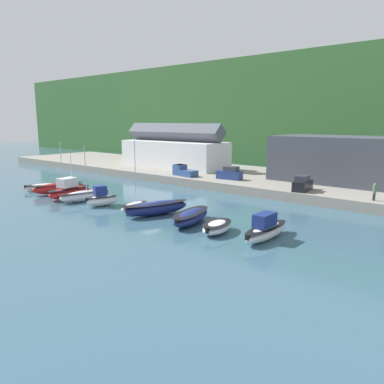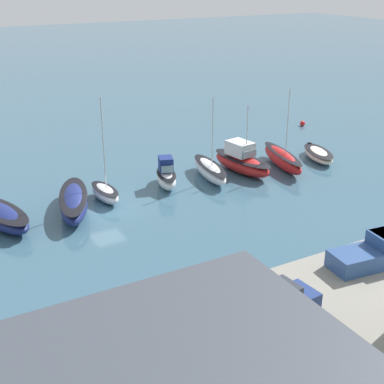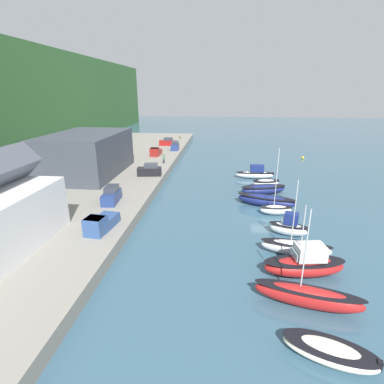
% 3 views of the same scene
% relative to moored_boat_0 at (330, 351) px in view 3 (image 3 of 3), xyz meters
% --- Properties ---
extents(ground_plane, '(320.00, 320.00, 0.00)m').
position_rel_moored_boat_0_xyz_m(ground_plane, '(23.40, 1.26, -0.55)').
color(ground_plane, '#385B70').
extents(quay_promenade, '(135.03, 22.96, 1.38)m').
position_rel_moored_boat_0_xyz_m(quay_promenade, '(23.40, 28.43, 0.14)').
color(quay_promenade, gray).
rests_on(quay_promenade, ground_plane).
extents(yacht_club_building, '(18.38, 11.31, 7.19)m').
position_rel_moored_boat_0_xyz_m(yacht_club_building, '(35.68, 30.70, 4.43)').
color(yacht_club_building, '#3D424C').
rests_on(yacht_club_building, quay_promenade).
extents(moored_boat_0, '(4.00, 6.04, 1.02)m').
position_rel_moored_boat_0_xyz_m(moored_boat_0, '(0.00, 0.00, 0.00)').
color(moored_boat_0, white).
rests_on(moored_boat_0, ground_plane).
extents(moored_boat_1, '(3.46, 8.18, 7.92)m').
position_rel_moored_boat_0_xyz_m(moored_boat_1, '(4.71, 0.12, 0.34)').
color(moored_boat_1, red).
rests_on(moored_boat_1, ground_plane).
extents(moored_boat_2, '(3.43, 7.50, 6.66)m').
position_rel_moored_boat_0_xyz_m(moored_boat_2, '(8.94, -0.72, 0.56)').
color(moored_boat_2, red).
rests_on(moored_boat_2, ground_plane).
extents(moored_boat_3, '(2.87, 7.07, 7.78)m').
position_rel_moored_boat_0_xyz_m(moored_boat_3, '(12.42, -0.74, 0.25)').
color(moored_boat_3, white).
rests_on(moored_boat_3, ground_plane).
extents(moored_boat_4, '(2.91, 4.63, 2.69)m').
position_rel_moored_boat_0_xyz_m(moored_boat_4, '(16.84, -0.94, 0.44)').
color(moored_boat_4, white).
rests_on(moored_boat_4, ground_plane).
extents(moored_boat_5, '(1.83, 4.30, 8.87)m').
position_rel_moored_boat_0_xyz_m(moored_boat_5, '(22.76, -0.51, 0.17)').
color(moored_boat_5, silver).
rests_on(moored_boat_5, ground_plane).
extents(moored_boat_6, '(4.65, 8.49, 1.65)m').
position_rel_moored_boat_0_xyz_m(moored_boat_6, '(25.71, 0.39, 0.32)').
color(moored_boat_6, navy).
rests_on(moored_boat_6, ground_plane).
extents(moored_boat_7, '(4.34, 7.72, 1.45)m').
position_rel_moored_boat_0_xyz_m(moored_boat_7, '(31.24, 0.11, 0.22)').
color(moored_boat_7, navy).
rests_on(moored_boat_7, ground_plane).
extents(moored_boat_8, '(3.29, 5.01, 1.16)m').
position_rel_moored_boat_0_xyz_m(moored_boat_8, '(35.47, -0.89, 0.07)').
color(moored_boat_8, silver).
rests_on(moored_boat_8, ground_plane).
extents(moored_boat_9, '(1.86, 7.12, 2.56)m').
position_rel_moored_boat_0_xyz_m(moored_boat_9, '(40.16, 0.47, 0.38)').
color(moored_boat_9, white).
rests_on(moored_boat_9, ground_plane).
extents(parked_car_0, '(4.28, 2.00, 2.16)m').
position_rel_moored_boat_0_xyz_m(parked_car_0, '(60.14, 18.67, 1.75)').
color(parked_car_0, navy).
rests_on(parked_car_0, quay_promenade).
extents(parked_car_1, '(1.85, 4.22, 2.16)m').
position_rel_moored_boat_0_xyz_m(parked_car_1, '(66.15, 21.71, 1.75)').
color(parked_car_1, maroon).
rests_on(parked_car_1, quay_promenade).
extents(parked_car_2, '(2.34, 4.40, 2.16)m').
position_rel_moored_boat_0_xyz_m(parked_car_2, '(35.37, 19.40, 1.75)').
color(parked_car_2, black).
rests_on(parked_car_2, quay_promenade).
extents(parked_car_3, '(4.33, 2.14, 2.16)m').
position_rel_moored_boat_0_xyz_m(parked_car_3, '(21.73, 21.42, 1.75)').
color(parked_car_3, navy).
rests_on(parked_car_3, quay_promenade).
extents(pickup_truck_0, '(4.91, 2.46, 1.90)m').
position_rel_moored_boat_0_xyz_m(pickup_truck_0, '(13.10, 19.55, 1.66)').
color(pickup_truck_0, '#2D4C84').
rests_on(pickup_truck_0, quay_promenade).
extents(pickup_truck_1, '(4.73, 2.01, 1.90)m').
position_rel_moored_boat_0_xyz_m(pickup_truck_1, '(52.58, 22.10, 1.66)').
color(pickup_truck_1, maroon).
rests_on(pickup_truck_1, quay_promenade).
extents(person_on_quay, '(0.40, 0.40, 2.14)m').
position_rel_moored_boat_0_xyz_m(person_on_quay, '(44.88, 18.69, 1.94)').
color(person_on_quay, '#232838').
rests_on(person_on_quay, quay_promenade).
extents(dog_on_quay, '(0.31, 0.87, 0.68)m').
position_rel_moored_boat_0_xyz_m(dog_on_quay, '(78.66, 19.97, 1.29)').
color(dog_on_quay, brown).
rests_on(dog_on_quay, quay_promenade).
extents(mooring_buoy_0, '(0.67, 0.67, 0.67)m').
position_rel_moored_boat_0_xyz_m(mooring_buoy_0, '(58.35, -12.72, -0.21)').
color(mooring_buoy_0, yellow).
rests_on(mooring_buoy_0, ground_plane).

